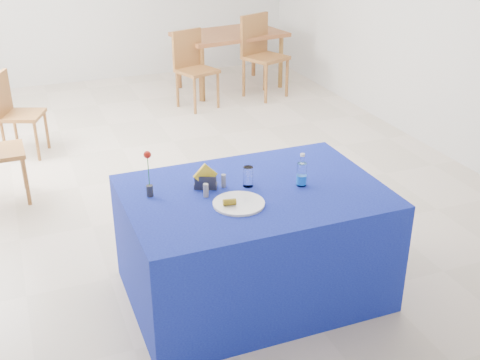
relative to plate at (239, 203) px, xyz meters
name	(u,v)px	position (x,y,z in m)	size (l,w,h in m)	color
floor	(195,169)	(0.40, 2.20, -0.77)	(7.00, 7.00, 0.00)	beige
plate	(239,203)	(0.00, 0.00, 0.00)	(0.31, 0.31, 0.01)	white
drinking_glass	(248,177)	(0.15, 0.21, 0.06)	(0.06, 0.06, 0.13)	white
salt_shaker	(206,190)	(-0.15, 0.17, 0.04)	(0.03, 0.03, 0.09)	gray
pepper_shaker	(224,181)	(0.00, 0.26, 0.04)	(0.03, 0.03, 0.09)	slate
blue_table	(253,243)	(0.16, 0.14, -0.39)	(1.60, 1.10, 0.76)	navy
water_bottle	(302,175)	(0.46, 0.10, 0.06)	(0.06, 0.06, 0.21)	white
napkin_holder	(206,181)	(-0.11, 0.28, 0.04)	(0.16, 0.11, 0.17)	#3B3B40
rose_vase	(149,175)	(-0.46, 0.30, 0.13)	(0.05, 0.05, 0.29)	#242428
oak_table	(230,38)	(1.68, 4.64, -0.09)	(1.52, 1.10, 0.76)	#96532B
chair_bg_left	(193,63)	(0.98, 4.06, -0.23)	(0.53, 0.53, 0.94)	#9B622D
chair_bg_right	(260,50)	(1.93, 4.17, -0.16)	(0.61, 0.61, 1.05)	#9B622D
chair_win_b	(14,109)	(-1.15, 3.21, -0.28)	(0.49, 0.49, 0.85)	#9B622D
banana_pieces	(230,202)	(-0.06, -0.01, 0.03)	(0.08, 0.05, 0.04)	yellow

